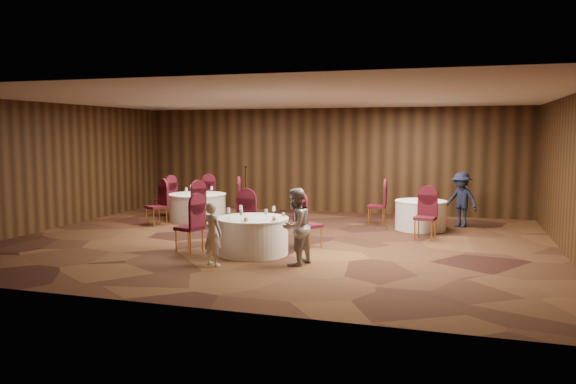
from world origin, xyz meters
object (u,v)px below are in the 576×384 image
(table_right, at_px, (421,215))
(mic_stand, at_px, (246,201))
(table_main, at_px, (253,236))
(woman_b, at_px, (296,227))
(table_left, at_px, (197,207))
(woman_a, at_px, (213,234))
(man_c, at_px, (461,200))

(table_right, bearing_deg, mic_stand, 166.72)
(table_main, distance_m, mic_stand, 5.62)
(woman_b, bearing_deg, table_left, -117.57)
(woman_a, bearing_deg, table_main, -83.49)
(table_main, bearing_deg, woman_a, -106.58)
(table_main, relative_size, table_left, 0.91)
(mic_stand, bearing_deg, man_c, -4.72)
(table_main, distance_m, man_c, 6.16)
(woman_a, bearing_deg, man_c, -103.70)
(woman_b, relative_size, man_c, 1.00)
(table_left, bearing_deg, table_main, -50.50)
(table_left, height_order, woman_a, woman_a)
(mic_stand, distance_m, woman_a, 6.60)
(table_main, xyz_separation_m, woman_b, (1.09, -0.65, 0.34))
(mic_stand, xyz_separation_m, man_c, (6.20, -0.51, 0.31))
(woman_b, bearing_deg, table_right, 175.92)
(table_left, xyz_separation_m, woman_a, (2.72, -4.88, 0.22))
(table_left, xyz_separation_m, table_right, (6.11, 0.22, 0.00))
(table_right, height_order, woman_a, woman_a)
(woman_a, height_order, woman_b, woman_b)
(table_right, relative_size, woman_a, 1.09)
(table_left, height_order, man_c, man_c)
(table_right, distance_m, woman_b, 5.00)
(table_main, relative_size, table_right, 1.13)
(woman_b, bearing_deg, mic_stand, -131.74)
(table_main, bearing_deg, table_left, 129.50)
(mic_stand, bearing_deg, table_main, -67.06)
(table_left, bearing_deg, woman_a, -60.85)
(mic_stand, bearing_deg, table_right, -13.28)
(woman_a, relative_size, woman_b, 0.83)
(table_right, distance_m, mic_stand, 5.38)
(table_left, relative_size, woman_a, 1.35)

